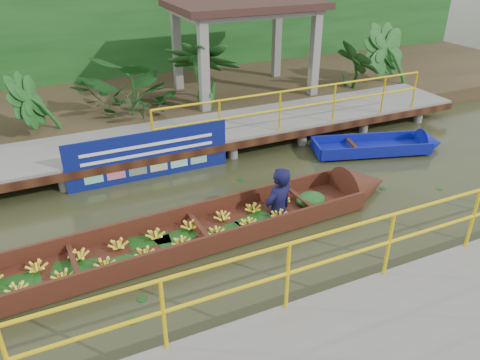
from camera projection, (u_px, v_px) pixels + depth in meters
name	position (u px, v px, depth m)	size (l,w,h in m)	color
ground	(242.00, 220.00, 9.12)	(80.00, 80.00, 0.00)	#2E3319
land_strip	(144.00, 99.00, 15.04)	(30.00, 8.00, 0.45)	#34271A
far_dock	(185.00, 136.00, 11.66)	(16.00, 2.06, 1.66)	slate
near_dock	(452.00, 344.00, 5.97)	(18.00, 2.40, 1.73)	slate
pavilion	(245.00, 14.00, 13.98)	(4.40, 3.00, 3.00)	slate
foliage_backdrop	(121.00, 30.00, 16.22)	(30.00, 0.80, 4.00)	#154416
vendor_boat	(161.00, 237.00, 8.14)	(10.97, 1.56, 2.38)	#3B1C10
moored_blue_boat	(401.00, 146.00, 11.96)	(3.48, 1.77, 0.80)	#0C148C
blue_banner	(150.00, 156.00, 10.43)	(3.67, 0.04, 1.15)	navy
tropical_plants	(200.00, 80.00, 13.20)	(14.34, 1.34, 1.68)	#154416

